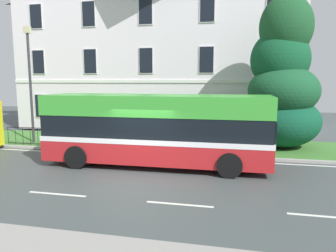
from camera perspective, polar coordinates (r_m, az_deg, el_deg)
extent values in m
cube|color=#404747|center=(11.76, -6.09, -9.93)|extent=(60.00, 56.00, 0.06)
cube|color=silver|center=(15.12, -1.71, -5.63)|extent=(54.00, 0.14, 0.01)
cube|color=silver|center=(11.02, -19.28, -11.44)|extent=(2.00, 0.12, 0.01)
cube|color=silver|center=(9.64, 2.09, -13.85)|extent=(2.00, 0.12, 0.01)
cube|color=silver|center=(9.82, 26.54, -14.33)|extent=(2.00, 0.12, 0.01)
cube|color=#9E9E99|center=(15.56, -1.29, -5.03)|extent=(57.00, 0.24, 0.12)
cube|color=#3F7630|center=(17.83, 0.51, -3.31)|extent=(57.00, 4.53, 0.12)
cube|color=white|center=(25.77, -0.87, 11.54)|extent=(19.55, 9.69, 9.99)
cube|color=white|center=(21.01, -3.92, 8.01)|extent=(19.55, 0.06, 0.20)
cube|color=#2D333D|center=(21.14, -3.87, 1.68)|extent=(1.10, 0.06, 2.20)
cube|color=white|center=(24.43, -21.82, 3.38)|extent=(0.96, 0.04, 1.68)
cube|color=black|center=(24.42, -21.84, 3.38)|extent=(0.86, 0.03, 1.58)
cube|color=white|center=(22.48, -13.52, 3.37)|extent=(0.96, 0.04, 1.68)
cube|color=black|center=(22.46, -13.54, 3.37)|extent=(0.86, 0.03, 1.58)
cube|color=white|center=(21.08, -3.88, 3.27)|extent=(0.96, 0.04, 1.68)
cube|color=black|center=(21.06, -3.90, 3.27)|extent=(0.86, 0.03, 1.58)
cube|color=white|center=(20.34, 6.77, 3.05)|extent=(0.96, 0.04, 1.68)
cube|color=black|center=(20.32, 6.77, 3.05)|extent=(0.86, 0.03, 1.58)
cube|color=white|center=(20.34, 17.81, 2.72)|extent=(0.96, 0.04, 1.68)
cube|color=black|center=(20.32, 17.82, 2.71)|extent=(0.86, 0.03, 1.58)
cube|color=white|center=(24.40, -22.21, 10.59)|extent=(0.96, 0.04, 1.68)
cube|color=black|center=(24.38, -22.23, 10.59)|extent=(0.86, 0.03, 1.58)
cube|color=white|center=(22.44, -13.78, 11.21)|extent=(0.96, 0.04, 1.68)
cube|color=black|center=(22.42, -13.81, 11.21)|extent=(0.86, 0.03, 1.58)
cube|color=white|center=(21.04, -3.97, 11.64)|extent=(0.96, 0.04, 1.68)
cube|color=black|center=(21.02, -3.98, 11.64)|extent=(0.86, 0.03, 1.58)
cube|color=white|center=(20.30, 6.92, 11.73)|extent=(0.96, 0.04, 1.68)
cube|color=black|center=(20.28, 6.92, 11.73)|extent=(0.86, 0.03, 1.58)
cube|color=white|center=(20.30, 18.20, 11.38)|extent=(0.96, 0.04, 1.68)
cube|color=black|center=(20.28, 18.20, 11.38)|extent=(0.86, 0.03, 1.58)
cube|color=white|center=(24.75, -22.61, 17.70)|extent=(0.96, 0.04, 1.68)
cube|color=black|center=(24.73, -22.64, 17.71)|extent=(0.86, 0.03, 1.58)
cube|color=white|center=(22.82, -14.06, 18.94)|extent=(0.96, 0.04, 1.68)
cube|color=black|center=(22.80, -14.09, 18.94)|extent=(0.86, 0.03, 1.58)
cube|color=white|center=(21.44, -4.05, 19.87)|extent=(0.96, 0.04, 1.68)
cube|color=black|center=(21.42, -4.07, 19.88)|extent=(0.86, 0.03, 1.58)
cube|color=white|center=(20.72, 7.08, 20.24)|extent=(0.96, 0.04, 1.68)
cube|color=black|center=(20.70, 7.07, 20.25)|extent=(0.86, 0.03, 1.58)
cube|color=white|center=(20.72, 18.60, 19.89)|extent=(0.96, 0.04, 1.68)
cube|color=black|center=(20.70, 18.61, 19.90)|extent=(0.86, 0.03, 1.58)
cube|color=black|center=(16.30, -8.92, -0.89)|extent=(12.92, 0.04, 0.04)
cube|color=black|center=(16.46, -8.85, -3.88)|extent=(12.92, 0.04, 0.04)
cylinder|color=black|center=(19.64, -26.75, -1.54)|extent=(0.02, 0.02, 0.95)
cylinder|color=black|center=(19.35, -25.69, -1.60)|extent=(0.02, 0.02, 0.95)
cylinder|color=black|center=(19.08, -24.60, -1.67)|extent=(0.02, 0.02, 0.95)
cylinder|color=black|center=(18.80, -23.47, -1.73)|extent=(0.02, 0.02, 0.95)
cylinder|color=black|center=(18.54, -22.31, -1.80)|extent=(0.02, 0.02, 0.95)
cylinder|color=black|center=(18.28, -21.12, -1.87)|extent=(0.02, 0.02, 0.95)
cylinder|color=black|center=(18.03, -19.90, -1.94)|extent=(0.02, 0.02, 0.95)
cylinder|color=black|center=(17.79, -18.64, -2.01)|extent=(0.02, 0.02, 0.95)
cylinder|color=black|center=(17.56, -17.34, -2.09)|extent=(0.02, 0.02, 0.95)
cylinder|color=black|center=(17.34, -16.02, -2.16)|extent=(0.02, 0.02, 0.95)
cylinder|color=black|center=(17.13, -14.66, -2.23)|extent=(0.02, 0.02, 0.95)
cylinder|color=black|center=(16.93, -13.26, -2.31)|extent=(0.02, 0.02, 0.95)
cylinder|color=black|center=(16.73, -11.83, -2.38)|extent=(0.02, 0.02, 0.95)
cylinder|color=black|center=(16.55, -10.37, -2.46)|extent=(0.02, 0.02, 0.95)
cylinder|color=black|center=(16.38, -8.88, -2.53)|extent=(0.02, 0.02, 0.95)
cylinder|color=black|center=(16.22, -7.36, -2.61)|extent=(0.02, 0.02, 0.95)
cylinder|color=black|center=(16.07, -5.81, -2.68)|extent=(0.02, 0.02, 0.95)
cylinder|color=black|center=(15.94, -4.23, -2.76)|extent=(0.02, 0.02, 0.95)
cylinder|color=black|center=(15.82, -2.63, -2.83)|extent=(0.02, 0.02, 0.95)
cylinder|color=black|center=(15.70, -1.00, -2.90)|extent=(0.02, 0.02, 0.95)
cylinder|color=black|center=(15.61, 0.65, -2.97)|extent=(0.02, 0.02, 0.95)
cylinder|color=black|center=(15.52, 2.32, -3.04)|extent=(0.02, 0.02, 0.95)
cylinder|color=black|center=(15.45, 4.01, -3.10)|extent=(0.02, 0.02, 0.95)
cylinder|color=black|center=(15.39, 5.71, -3.17)|extent=(0.02, 0.02, 0.95)
cylinder|color=black|center=(15.35, 7.43, -3.23)|extent=(0.02, 0.02, 0.95)
cylinder|color=black|center=(15.32, 9.15, -3.29)|extent=(0.02, 0.02, 0.95)
cylinder|color=black|center=(15.30, 10.88, -3.35)|extent=(0.02, 0.02, 0.95)
cylinder|color=black|center=(15.30, 12.61, -3.40)|extent=(0.02, 0.02, 0.95)
cylinder|color=black|center=(15.31, 14.33, -3.45)|extent=(0.02, 0.02, 0.95)
cylinder|color=#423328|center=(17.75, 19.66, -0.47)|extent=(0.53, 0.53, 1.94)
ellipsoid|color=#104930|center=(17.76, 19.66, 0.80)|extent=(3.94, 3.94, 2.70)
ellipsoid|color=#184D2C|center=(17.38, 19.98, 5.94)|extent=(3.56, 3.56, 2.60)
ellipsoid|color=#134B2B|center=(17.70, 19.45, 11.19)|extent=(2.99, 2.99, 3.06)
ellipsoid|color=#1A4B27|center=(17.77, 20.42, 16.34)|extent=(2.64, 2.64, 3.17)
cube|color=red|center=(13.62, -2.10, -3.95)|extent=(9.43, 2.53, 0.99)
cube|color=white|center=(13.53, -2.11, -2.06)|extent=(9.45, 2.55, 0.20)
cube|color=black|center=(13.45, -2.12, 0.07)|extent=(9.35, 2.49, 0.94)
cube|color=green|center=(13.35, -2.14, 3.81)|extent=(9.43, 2.53, 0.83)
cube|color=black|center=(13.15, 18.29, -0.74)|extent=(0.08, 2.06, 0.86)
cube|color=black|center=(13.04, 18.47, 3.11)|extent=(0.07, 1.77, 0.53)
cylinder|color=silver|center=(14.14, 17.73, -5.03)|extent=(0.04, 0.20, 0.20)
cylinder|color=silver|center=(12.62, 18.44, -6.64)|extent=(0.04, 0.20, 0.20)
cylinder|color=black|center=(14.44, 11.15, -4.51)|extent=(0.96, 0.31, 0.96)
cylinder|color=black|center=(12.15, 10.99, -6.93)|extent=(0.96, 0.31, 0.96)
cylinder|color=black|center=(15.77, -12.08, -3.47)|extent=(0.96, 0.31, 0.96)
cylinder|color=black|center=(13.70, -16.09, -5.38)|extent=(0.96, 0.31, 0.96)
cylinder|color=#333338|center=(19.43, -23.41, 6.13)|extent=(0.14, 0.14, 6.04)
cube|color=beige|center=(19.62, -23.97, 15.51)|extent=(0.36, 0.24, 0.36)
cylinder|color=#4C4742|center=(16.83, -9.97, -2.38)|extent=(0.56, 0.56, 0.88)
ellipsoid|color=black|center=(16.74, -10.01, -0.57)|extent=(0.57, 0.57, 0.20)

